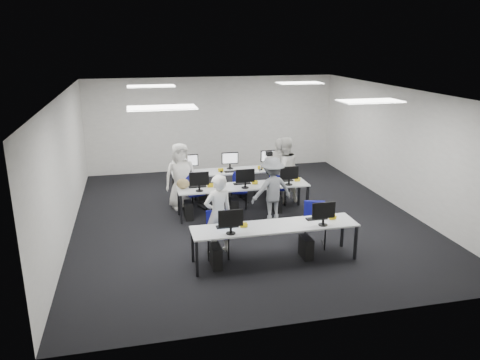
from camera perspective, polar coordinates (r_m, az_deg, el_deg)
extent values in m
plane|color=black|center=(11.39, 0.64, -4.49)|extent=(9.00, 9.00, 0.00)
plane|color=white|center=(10.67, 0.69, 10.70)|extent=(9.00, 9.00, 0.00)
cube|color=silver|center=(15.25, -3.36, 6.83)|extent=(8.00, 0.02, 3.00)
cube|color=silver|center=(6.85, 9.63, -6.08)|extent=(8.00, 0.02, 3.00)
cube|color=silver|center=(10.74, -20.56, 1.51)|extent=(0.02, 9.00, 3.00)
cube|color=silver|center=(12.47, 18.86, 3.70)|extent=(0.02, 9.00, 3.00)
cube|color=white|center=(8.40, -9.51, 8.70)|extent=(1.20, 0.60, 0.02)
cube|color=white|center=(9.52, 15.59, 9.26)|extent=(1.20, 0.60, 0.02)
cube|color=white|center=(12.37, -10.80, 11.19)|extent=(1.20, 0.60, 0.02)
cube|color=white|center=(13.16, 7.24, 11.67)|extent=(1.20, 0.60, 0.02)
cube|color=#A9ACAE|center=(8.97, 4.28, -5.66)|extent=(3.20, 0.70, 0.03)
cube|color=black|center=(8.55, -5.28, -9.56)|extent=(0.05, 0.05, 0.70)
cube|color=black|center=(9.09, -5.81, -7.91)|extent=(0.05, 0.05, 0.70)
cube|color=black|center=(9.42, 13.91, -7.43)|extent=(0.05, 0.05, 0.70)
cube|color=black|center=(9.91, 12.36, -6.07)|extent=(0.05, 0.05, 0.70)
cube|color=#A9ACAE|center=(11.33, 0.41, -0.76)|extent=(3.20, 0.70, 0.03)
cube|color=black|center=(10.93, -7.17, -3.60)|extent=(0.05, 0.05, 0.70)
cube|color=black|center=(11.49, -7.49, -2.58)|extent=(0.05, 0.05, 0.70)
cube|color=black|center=(11.62, 8.22, -2.38)|extent=(0.05, 0.05, 0.70)
cube|color=black|center=(12.15, 7.21, -1.48)|extent=(0.05, 0.05, 0.70)
cube|color=#A9ACAE|center=(12.64, -1.06, 1.11)|extent=(3.20, 0.70, 0.03)
cube|color=black|center=(12.25, -7.87, -1.36)|extent=(0.05, 0.05, 0.70)
cube|color=black|center=(12.82, -8.13, -0.54)|extent=(0.05, 0.05, 0.70)
cube|color=black|center=(12.87, 5.99, -0.39)|extent=(0.05, 0.05, 0.70)
cube|color=black|center=(13.41, 5.17, 0.35)|extent=(0.05, 0.05, 0.70)
cube|color=#0D4AAF|center=(8.48, -1.15, -4.68)|extent=(0.46, 0.04, 0.32)
cube|color=black|center=(8.88, -1.56, -5.68)|extent=(0.42, 0.14, 0.02)
ellipsoid|color=black|center=(8.94, 0.33, -5.47)|extent=(0.07, 0.10, 0.04)
cube|color=black|center=(8.93, -2.95, -9.29)|extent=(0.18, 0.40, 0.42)
cube|color=white|center=(9.00, 10.16, -3.66)|extent=(0.46, 0.04, 0.32)
cube|color=black|center=(9.38, 9.31, -4.66)|extent=(0.42, 0.14, 0.02)
ellipsoid|color=black|center=(9.49, 11.00, -4.44)|extent=(0.07, 0.10, 0.04)
cube|color=black|center=(9.38, 8.05, -8.12)|extent=(0.18, 0.40, 0.42)
cube|color=white|center=(10.88, -5.01, 0.15)|extent=(0.46, 0.04, 0.32)
cube|color=black|center=(11.26, -5.21, -0.80)|extent=(0.42, 0.14, 0.02)
ellipsoid|color=black|center=(11.30, -3.70, -0.66)|extent=(0.07, 0.10, 0.04)
cube|color=black|center=(11.28, -6.30, -3.67)|extent=(0.18, 0.40, 0.42)
cube|color=white|center=(11.07, 0.63, 0.52)|extent=(0.46, 0.04, 0.32)
cube|color=black|center=(11.45, 0.25, -0.43)|extent=(0.42, 0.14, 0.02)
ellipsoid|color=black|center=(11.52, 1.70, -0.29)|extent=(0.07, 0.10, 0.04)
cube|color=black|center=(11.44, -0.81, -3.26)|extent=(0.18, 0.40, 0.42)
cube|color=white|center=(11.37, 6.02, 0.87)|extent=(0.46, 0.04, 0.32)
cube|color=black|center=(11.74, 5.48, -0.07)|extent=(0.42, 0.14, 0.02)
ellipsoid|color=black|center=(11.84, 6.86, 0.06)|extent=(0.07, 0.10, 0.04)
cube|color=black|center=(11.71, 4.46, -2.83)|extent=(0.18, 0.40, 0.42)
cube|color=white|center=(12.56, -6.16, 2.40)|extent=(0.46, 0.04, 0.32)
cube|color=black|center=(12.33, -5.93, 0.73)|extent=(0.42, 0.14, 0.02)
ellipsoid|color=black|center=(12.29, -7.32, 0.68)|extent=(0.07, 0.10, 0.04)
cube|color=black|center=(12.65, -4.82, -1.33)|extent=(0.18, 0.40, 0.42)
cube|color=white|center=(12.73, -1.24, 2.69)|extent=(0.46, 0.04, 0.32)
cube|color=black|center=(12.50, -0.93, 1.05)|extent=(0.42, 0.14, 0.02)
ellipsoid|color=black|center=(12.44, -2.28, 1.00)|extent=(0.07, 0.10, 0.04)
cube|color=black|center=(12.84, 0.04, -0.99)|extent=(0.18, 0.40, 0.42)
cube|color=white|center=(12.99, 3.52, 2.95)|extent=(0.46, 0.04, 0.32)
cube|color=black|center=(12.77, 3.90, 1.35)|extent=(0.42, 0.14, 0.02)
ellipsoid|color=black|center=(12.68, 2.61, 1.31)|extent=(0.07, 0.10, 0.04)
cube|color=black|center=(13.12, 4.73, -0.66)|extent=(0.18, 0.40, 0.42)
cube|color=navy|center=(9.26, -2.76, -6.66)|extent=(0.47, 0.45, 0.06)
cube|color=navy|center=(9.34, -2.88, -4.75)|extent=(0.42, 0.09, 0.35)
cube|color=navy|center=(9.81, 9.07, -5.38)|extent=(0.55, 0.54, 0.06)
cube|color=navy|center=(9.90, 9.04, -3.53)|extent=(0.42, 0.17, 0.36)
cube|color=navy|center=(11.72, -5.48, -1.61)|extent=(0.54, 0.53, 0.06)
cube|color=navy|center=(11.81, -5.97, -0.20)|extent=(0.40, 0.19, 0.35)
cube|color=navy|center=(11.92, -0.06, -1.32)|extent=(0.51, 0.50, 0.06)
cube|color=navy|center=(12.03, 0.03, 0.04)|extent=(0.38, 0.17, 0.33)
cube|color=navy|center=(12.18, 4.55, -0.96)|extent=(0.48, 0.47, 0.06)
cube|color=navy|center=(12.28, 4.49, 0.39)|extent=(0.39, 0.13, 0.34)
cube|color=navy|center=(12.13, -5.73, -1.14)|extent=(0.51, 0.50, 0.05)
cube|color=navy|center=(11.90, -5.33, -0.28)|extent=(0.37, 0.18, 0.33)
cube|color=navy|center=(12.29, -0.27, -0.63)|extent=(0.52, 0.50, 0.06)
cube|color=navy|center=(12.05, 0.14, 0.28)|extent=(0.41, 0.14, 0.35)
cube|color=navy|center=(12.42, 4.51, -0.31)|extent=(0.53, 0.52, 0.06)
cube|color=navy|center=(12.14, 4.68, 0.64)|extent=(0.45, 0.12, 0.38)
ellipsoid|color=olive|center=(11.14, -6.97, -0.44)|extent=(0.33, 0.24, 0.25)
imported|color=white|center=(9.28, -2.68, -4.17)|extent=(0.68, 0.54, 1.63)
imported|color=white|center=(12.20, 5.35, 1.20)|extent=(0.96, 0.81, 1.74)
imported|color=white|center=(11.81, -7.23, 0.48)|extent=(0.90, 0.66, 1.68)
imported|color=white|center=(12.22, 4.70, 1.17)|extent=(1.08, 0.67, 1.71)
imported|color=slate|center=(10.90, 3.92, -1.20)|extent=(1.09, 0.75, 1.55)
cube|color=black|center=(10.83, 3.57, 3.23)|extent=(0.17, 0.20, 0.10)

